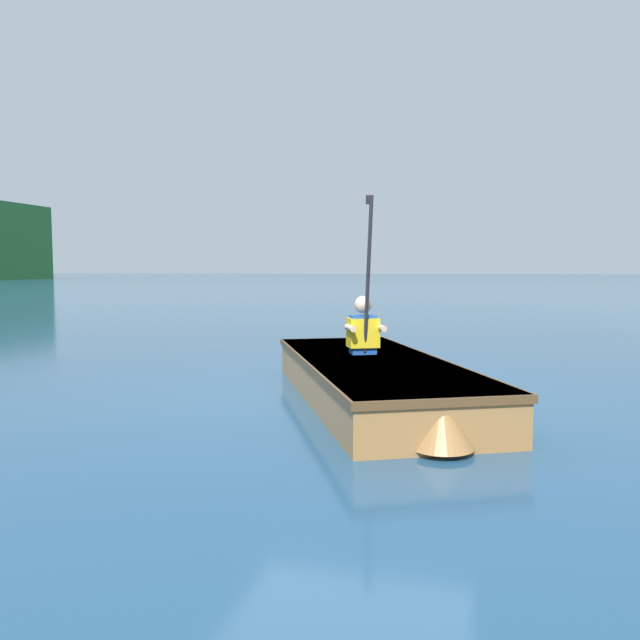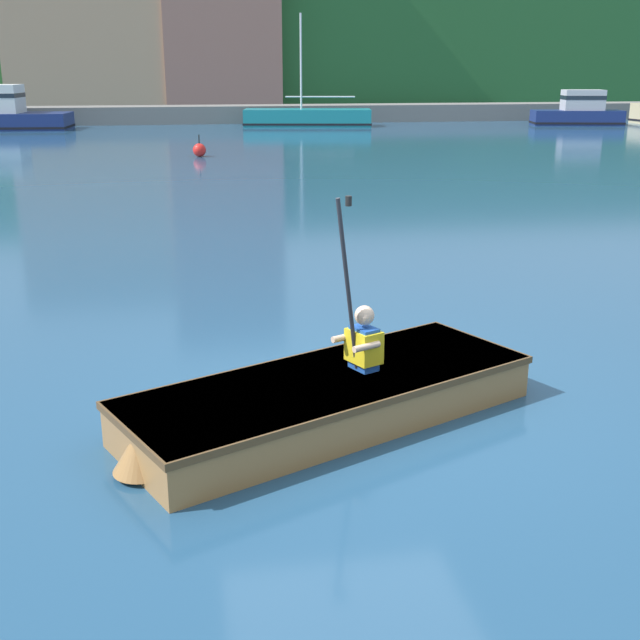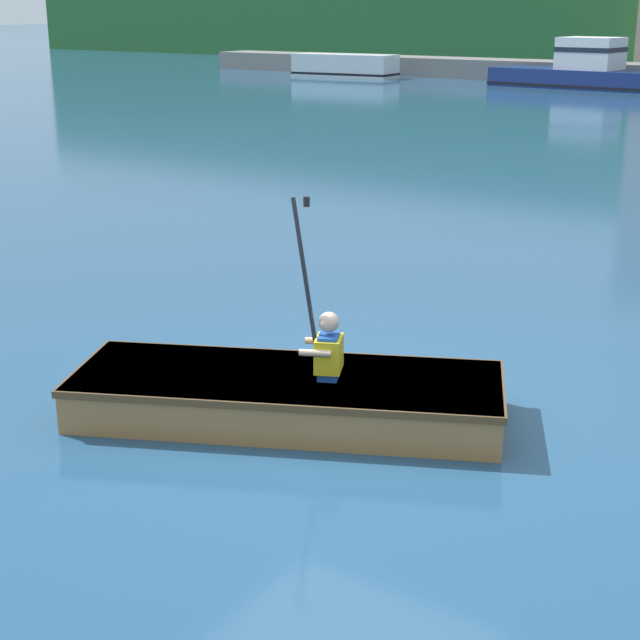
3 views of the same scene
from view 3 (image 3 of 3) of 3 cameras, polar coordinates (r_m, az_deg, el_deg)
The scene contains 5 objects.
ground_plane at distance 8.37m, azimuth 1.11°, elevation -5.48°, with size 300.00×300.00×0.00m, color navy.
moored_boat_dock_west_end at distance 44.01m, azimuth 15.07°, elevation 13.80°, with size 7.72×3.13×2.08m.
moored_boat_dock_east_inner at distance 49.24m, azimuth 1.46°, elevation 14.54°, with size 5.20×2.22×1.10m.
rowboat_foreground at distance 8.23m, azimuth -2.30°, elevation -4.28°, with size 3.78×2.68×0.38m.
person_paddler at distance 8.01m, azimuth 0.42°, elevation -1.56°, with size 0.44×0.43×1.51m.
Camera 3 is at (4.15, -6.48, 3.31)m, focal length 55.00 mm.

